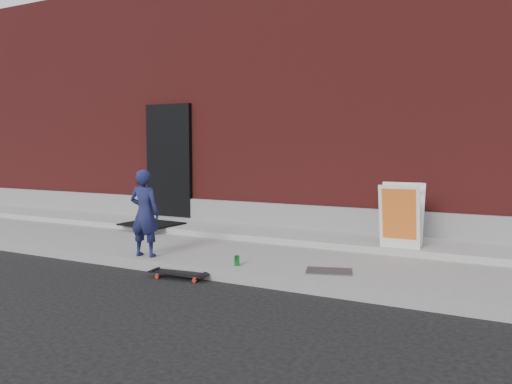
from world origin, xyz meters
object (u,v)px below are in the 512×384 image
Objects in this scene: skateboard at (179,273)px; pizza_sign at (402,215)px; child at (145,213)px; soda_can at (237,261)px.

pizza_sign is at bearing 41.78° from skateboard.
child is at bearing -150.53° from pizza_sign.
soda_can is (0.61, 0.42, 0.14)m from skateboard.
child is 1.10m from skateboard.
pizza_sign is (3.15, 1.78, -0.05)m from child.
skateboard is 6.16× the size of soda_can.
soda_can is at bearing -135.95° from pizza_sign.
skateboard is (0.80, -0.32, -0.69)m from child.
skateboard is at bearing -138.22° from pizza_sign.
child reaches higher than pizza_sign.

